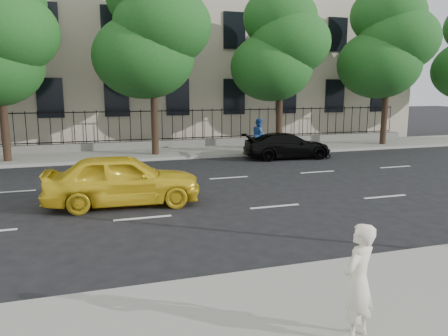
# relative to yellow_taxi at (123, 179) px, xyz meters

# --- Properties ---
(ground) EXTENTS (120.00, 120.00, 0.00)m
(ground) POSITION_rel_yellow_taxi_xyz_m (4.38, -4.11, -0.80)
(ground) COLOR black
(ground) RESTS_ON ground
(near_sidewalk) EXTENTS (60.00, 4.00, 0.15)m
(near_sidewalk) POSITION_rel_yellow_taxi_xyz_m (4.38, -8.11, -0.73)
(near_sidewalk) COLOR gray
(near_sidewalk) RESTS_ON ground
(far_sidewalk) EXTENTS (60.00, 4.00, 0.15)m
(far_sidewalk) POSITION_rel_yellow_taxi_xyz_m (4.38, 9.89, -0.73)
(far_sidewalk) COLOR gray
(far_sidewalk) RESTS_ON ground
(lane_markings) EXTENTS (49.60, 4.62, 0.01)m
(lane_markings) POSITION_rel_yellow_taxi_xyz_m (4.38, 0.64, -0.80)
(lane_markings) COLOR silver
(lane_markings) RESTS_ON ground
(masonry_building) EXTENTS (34.60, 12.11, 18.50)m
(masonry_building) POSITION_rel_yellow_taxi_xyz_m (4.38, 18.83, 8.22)
(masonry_building) COLOR beige
(masonry_building) RESTS_ON ground
(iron_fence) EXTENTS (30.00, 0.50, 2.20)m
(iron_fence) POSITION_rel_yellow_taxi_xyz_m (4.38, 11.59, -0.15)
(iron_fence) COLOR slate
(iron_fence) RESTS_ON far_sidewalk
(tree_c) EXTENTS (5.89, 5.50, 9.80)m
(tree_c) POSITION_rel_yellow_taxi_xyz_m (2.42, 9.25, 5.61)
(tree_c) COLOR #382619
(tree_c) RESTS_ON far_sidewalk
(tree_d) EXTENTS (5.34, 4.94, 8.84)m
(tree_d) POSITION_rel_yellow_taxi_xyz_m (9.42, 9.25, 5.04)
(tree_d) COLOR #382619
(tree_d) RESTS_ON far_sidewalk
(tree_e) EXTENTS (5.71, 5.31, 9.46)m
(tree_e) POSITION_rel_yellow_taxi_xyz_m (16.42, 9.25, 5.39)
(tree_e) COLOR #382619
(tree_e) RESTS_ON far_sidewalk
(yellow_taxi) EXTENTS (4.81, 2.19, 1.60)m
(yellow_taxi) POSITION_rel_yellow_taxi_xyz_m (0.00, 0.00, 0.00)
(yellow_taxi) COLOR yellow
(yellow_taxi) RESTS_ON ground
(black_sedan) EXTENTS (4.64, 2.20, 1.31)m
(black_sedan) POSITION_rel_yellow_taxi_xyz_m (8.75, 6.63, -0.15)
(black_sedan) COLOR black
(black_sedan) RESTS_ON ground
(woman_near) EXTENTS (0.72, 0.64, 1.66)m
(woman_near) POSITION_rel_yellow_taxi_xyz_m (2.45, -8.68, 0.18)
(woman_near) COLOR white
(woman_near) RESTS_ON near_sidewalk
(pedestrian_far) EXTENTS (0.83, 0.99, 1.80)m
(pedestrian_far) POSITION_rel_yellow_taxi_xyz_m (7.86, 8.29, 0.25)
(pedestrian_far) COLOR #1F4D98
(pedestrian_far) RESTS_ON far_sidewalk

